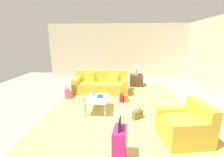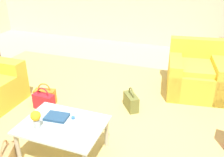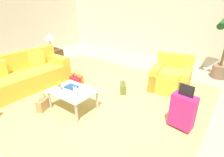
{
  "view_description": "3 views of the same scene",
  "coord_description": "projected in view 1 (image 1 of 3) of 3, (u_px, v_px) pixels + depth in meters",
  "views": [
    {
      "loc": [
        3.92,
        0.19,
        2.15
      ],
      "look_at": [
        -0.71,
        -0.05,
        0.97
      ],
      "focal_mm": 24.0,
      "sensor_mm": 36.0,
      "label": 1
    },
    {
      "loc": [
        0.89,
        -2.44,
        2.04
      ],
      "look_at": [
        -0.16,
        0.42,
        0.61
      ],
      "focal_mm": 40.0,
      "sensor_mm": 36.0,
      "label": 2
    },
    {
      "loc": [
        2.14,
        -2.55,
        2.07
      ],
      "look_at": [
        0.15,
        0.12,
        0.61
      ],
      "focal_mm": 28.0,
      "sensor_mm": 36.0,
      "label": 3
    }
  ],
  "objects": [
    {
      "name": "armchair",
      "position": [
        186.0,
        127.0,
        3.31
      ],
      "size": [
        1.02,
        1.06,
        0.85
      ],
      "color": "gold",
      "rests_on": "ground"
    },
    {
      "name": "backpack_pink",
      "position": [
        68.0,
        93.0,
        5.73
      ],
      "size": [
        0.36,
        0.34,
        0.4
      ],
      "color": "pink",
      "rests_on": "ground"
    },
    {
      "name": "couch",
      "position": [
        101.0,
        85.0,
        6.41
      ],
      "size": [
        0.91,
        2.25,
        0.9
      ],
      "color": "gold",
      "rests_on": "ground"
    },
    {
      "name": "side_table",
      "position": [
        136.0,
        80.0,
        7.31
      ],
      "size": [
        0.59,
        0.59,
        0.54
      ],
      "primitive_type": "cube",
      "color": "#513823",
      "rests_on": "ground"
    },
    {
      "name": "handbag_tan",
      "position": [
        88.0,
        101.0,
        5.19
      ],
      "size": [
        0.24,
        0.35,
        0.36
      ],
      "color": "tan",
      "rests_on": "ground"
    },
    {
      "name": "wall_left",
      "position": [
        117.0,
        51.0,
        8.85
      ],
      "size": [
        0.12,
        8.0,
        3.1
      ],
      "primitive_type": "cube",
      "color": "beige",
      "rests_on": "ground"
    },
    {
      "name": "suitcase_magenta",
      "position": [
        119.0,
        143.0,
        2.68
      ],
      "size": [
        0.42,
        0.27,
        0.85
      ],
      "color": "#D12375",
      "rests_on": "ground"
    },
    {
      "name": "table_lamp",
      "position": [
        137.0,
        66.0,
        7.14
      ],
      "size": [
        0.33,
        0.33,
        0.56
      ],
      "color": "#ADA899",
      "rests_on": "side_table"
    },
    {
      "name": "handbag_red",
      "position": [
        121.0,
        98.0,
        5.44
      ],
      "size": [
        0.33,
        0.16,
        0.36
      ],
      "color": "red",
      "rests_on": "ground"
    },
    {
      "name": "handbag_olive",
      "position": [
        138.0,
        114.0,
        4.22
      ],
      "size": [
        0.3,
        0.34,
        0.36
      ],
      "color": "olive",
      "rests_on": "ground"
    },
    {
      "name": "flower_vase",
      "position": [
        93.0,
        92.0,
        4.83
      ],
      "size": [
        0.11,
        0.11,
        0.21
      ],
      "color": "#B2B7BC",
      "rests_on": "coffee_table"
    },
    {
      "name": "coffee_table",
      "position": [
        97.0,
        100.0,
        4.65
      ],
      "size": [
        0.91,
        0.68,
        0.42
      ],
      "color": "silver",
      "rests_on": "ground"
    },
    {
      "name": "coffee_table_book",
      "position": [
        100.0,
        96.0,
        4.75
      ],
      "size": [
        0.27,
        0.21,
        0.03
      ],
      "primitive_type": "cube",
      "rotation": [
        0.0,
        0.0,
        0.1
      ],
      "color": "navy",
      "rests_on": "coffee_table"
    },
    {
      "name": "water_bottle",
      "position": [
        93.0,
        97.0,
        4.43
      ],
      "size": [
        0.06,
        0.06,
        0.2
      ],
      "color": "silver",
      "rests_on": "coffee_table"
    },
    {
      "name": "handbag_orange",
      "position": [
        125.0,
        97.0,
        5.5
      ],
      "size": [
        0.34,
        0.21,
        0.36
      ],
      "color": "orange",
      "rests_on": "ground"
    },
    {
      "name": "ground_plane",
      "position": [
        113.0,
        117.0,
        4.33
      ],
      "size": [
        12.0,
        12.0,
        0.0
      ],
      "primitive_type": "plane",
      "color": "#A89E89"
    },
    {
      "name": "area_rug",
      "position": [
        120.0,
        108.0,
        4.9
      ],
      "size": [
        5.2,
        4.4,
        0.01
      ],
      "primitive_type": "cube",
      "color": "tan",
      "rests_on": "ground"
    }
  ]
}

